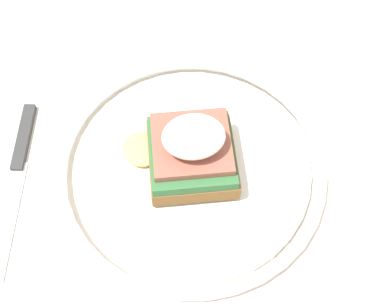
% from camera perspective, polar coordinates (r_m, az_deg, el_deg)
% --- Properties ---
extents(ground_plane, '(6.00, 6.00, 0.00)m').
position_cam_1_polar(ground_plane, '(1.26, 1.36, -15.89)').
color(ground_plane, gray).
extents(dining_table, '(0.89, 0.82, 0.76)m').
position_cam_1_polar(dining_table, '(0.67, 2.48, -2.67)').
color(dining_table, beige).
rests_on(dining_table, ground_plane).
extents(plate, '(0.26, 0.26, 0.02)m').
position_cam_1_polar(plate, '(0.52, -0.00, -1.49)').
color(plate, silver).
rests_on(plate, dining_table).
extents(sandwich, '(0.11, 0.08, 0.07)m').
position_cam_1_polar(sandwich, '(0.49, -0.06, 0.34)').
color(sandwich, brown).
rests_on(sandwich, plate).
extents(fork, '(0.04, 0.14, 0.00)m').
position_cam_1_polar(fork, '(0.56, 19.32, -0.77)').
color(fork, silver).
rests_on(fork, dining_table).
extents(knife, '(0.04, 0.19, 0.01)m').
position_cam_1_polar(knife, '(0.55, -18.21, -1.91)').
color(knife, '#2D2D2D').
rests_on(knife, dining_table).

